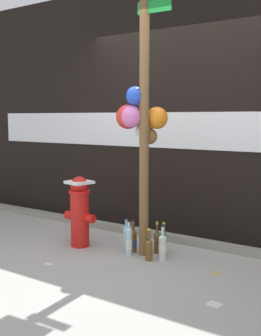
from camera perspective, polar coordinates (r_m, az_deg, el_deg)
ground_plane at (r=4.33m, az=-1.45°, el=-12.64°), size 14.00×14.00×0.00m
building_wall at (r=5.23m, az=7.14°, el=7.94°), size 10.00×0.21×3.10m
curb_strip at (r=5.09m, az=4.92°, el=-9.20°), size 8.00×0.12×0.08m
memorial_post at (r=4.40m, az=1.48°, el=9.30°), size 0.62×0.42×3.04m
fire_hydrant at (r=4.79m, az=-6.83°, el=-5.59°), size 0.40×0.30×0.79m
bottle_0 at (r=4.63m, az=0.34°, el=-9.65°), size 0.08×0.08×0.35m
bottle_1 at (r=4.60m, az=3.57°, el=-9.91°), size 0.06×0.06×0.32m
bottle_2 at (r=4.54m, az=4.48°, el=-9.84°), size 0.07×0.07×0.35m
bottle_3 at (r=4.50m, az=-0.20°, el=-9.85°), size 0.07×0.07×0.37m
bottle_4 at (r=4.36m, az=2.50°, el=-10.71°), size 0.07×0.07×0.33m
bottle_5 at (r=4.39m, az=4.33°, el=-10.48°), size 0.08×0.08×0.36m
bottle_6 at (r=4.70m, az=-0.53°, el=-9.16°), size 0.08×0.08×0.35m
bottle_7 at (r=4.70m, az=3.56°, el=-9.64°), size 0.07×0.07×0.32m
litter_0 at (r=4.14m, az=11.32°, el=-13.67°), size 0.10×0.13×0.01m
litter_1 at (r=3.51m, az=11.21°, el=-17.51°), size 0.12×0.11×0.01m
litter_2 at (r=4.37m, az=-10.93°, el=-12.54°), size 0.09×0.05×0.01m
litter_3 at (r=4.74m, az=16.94°, el=-11.14°), size 0.12×0.10×0.01m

